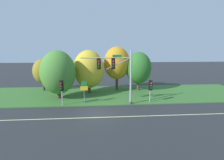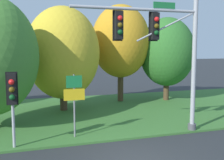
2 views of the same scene
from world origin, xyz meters
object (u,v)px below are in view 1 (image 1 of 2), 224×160
tree_behind_signpost (89,69)px  tree_left_of_mast (58,72)px  traffic_signal_mast (117,70)px  route_sign_post (84,89)px  tree_nearest_road (43,71)px  pedestrian_signal_further_along (61,88)px  tree_mid_verge (117,63)px  tree_tall_centre (139,68)px  pedestrian_signal_near_kerb (151,87)px

tree_behind_signpost → tree_left_of_mast: bearing=-143.2°
traffic_signal_mast → route_sign_post: bearing=170.6°
tree_nearest_road → tree_left_of_mast: size_ratio=0.79×
pedestrian_signal_further_along → tree_left_of_mast: bearing=107.4°
tree_mid_verge → tree_tall_centre: 3.71m
tree_nearest_road → tree_behind_signpost: size_ratio=0.79×
tree_nearest_road → tree_mid_verge: (12.27, -0.37, 1.30)m
traffic_signal_mast → pedestrian_signal_further_along: 7.02m
tree_tall_centre → pedestrian_signal_further_along: bearing=-145.5°
traffic_signal_mast → tree_nearest_road: size_ratio=1.27×
tree_behind_signpost → pedestrian_signal_near_kerb: bearing=-36.1°
traffic_signal_mast → pedestrian_signal_near_kerb: (4.38, 0.51, -2.20)m
route_sign_post → tree_left_of_mast: tree_left_of_mast is taller
traffic_signal_mast → pedestrian_signal_near_kerb: traffic_signal_mast is taller
tree_left_of_mast → tree_behind_signpost: tree_behind_signpost is taller
traffic_signal_mast → tree_behind_signpost: bearing=120.2°
traffic_signal_mast → tree_tall_centre: (4.42, 7.60, -0.52)m
tree_behind_signpost → tree_mid_verge: bearing=21.5°
pedestrian_signal_near_kerb → tree_nearest_road: 17.81m
traffic_signal_mast → tree_mid_verge: (0.85, 8.27, 0.28)m
tree_tall_centre → tree_left_of_mast: bearing=-161.1°
pedestrian_signal_near_kerb → route_sign_post: 8.49m
tree_tall_centre → tree_behind_signpost: bearing=-172.0°
route_sign_post → tree_nearest_road: (-7.32, 7.96, 1.33)m
pedestrian_signal_further_along → tree_left_of_mast: tree_left_of_mast is taller
tree_nearest_road → tree_tall_centre: (15.84, -1.04, 0.50)m
tree_nearest_road → pedestrian_signal_further_along: bearing=-61.6°
pedestrian_signal_near_kerb → tree_tall_centre: (0.04, 7.09, 1.68)m
pedestrian_signal_further_along → route_sign_post: bearing=15.5°
tree_nearest_road → tree_tall_centre: bearing=-3.7°
route_sign_post → tree_left_of_mast: (-3.71, 2.74, 1.75)m
traffic_signal_mast → tree_behind_signpost: tree_behind_signpost is taller
traffic_signal_mast → tree_left_of_mast: 8.55m
pedestrian_signal_further_along → tree_mid_verge: (7.58, 8.31, 2.27)m
tree_nearest_road → tree_tall_centre: tree_tall_centre is taller
route_sign_post → tree_tall_centre: size_ratio=0.45×
pedestrian_signal_near_kerb → tree_mid_verge: size_ratio=0.40×
traffic_signal_mast → pedestrian_signal_near_kerb: 4.93m
tree_nearest_road → route_sign_post: bearing=-47.4°
pedestrian_signal_near_kerb → tree_mid_verge: bearing=114.5°
route_sign_post → tree_behind_signpost: (0.35, 5.77, 1.82)m
tree_behind_signpost → traffic_signal_mast: bearing=-59.8°
route_sign_post → tree_mid_verge: 9.44m
pedestrian_signal_further_along → tree_tall_centre: size_ratio=0.49×
pedestrian_signal_near_kerb → tree_mid_verge: tree_mid_verge is taller
tree_nearest_road → tree_left_of_mast: tree_left_of_mast is taller
pedestrian_signal_near_kerb → tree_nearest_road: (-15.80, 8.12, 1.18)m
tree_nearest_road → tree_mid_verge: size_ratio=0.72×
pedestrian_signal_near_kerb → tree_left_of_mast: bearing=166.6°
pedestrian_signal_near_kerb → tree_nearest_road: size_ratio=0.55×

